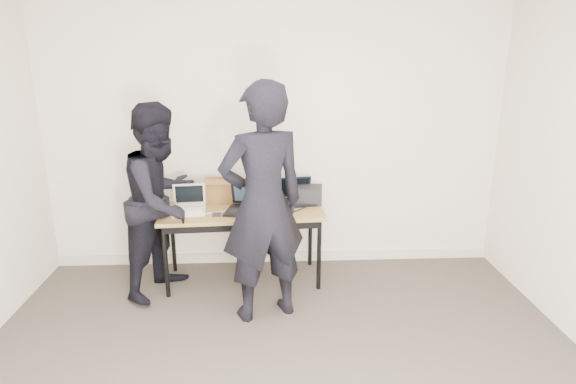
{
  "coord_description": "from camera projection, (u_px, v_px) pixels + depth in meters",
  "views": [
    {
      "loc": [
        -0.1,
        -2.44,
        2.16
      ],
      "look_at": [
        0.1,
        1.6,
        0.95
      ],
      "focal_mm": 30.0,
      "sensor_mm": 36.0,
      "label": 1
    }
  ],
  "objects": [
    {
      "name": "tissue",
      "position": [
        227.0,
        174.0,
        4.61
      ],
      "size": [
        0.14,
        0.11,
        0.08
      ],
      "primitive_type": "ellipsoid",
      "rotation": [
        0.0,
        0.0,
        0.11
      ],
      "color": "white",
      "rests_on": "leather_satchel"
    },
    {
      "name": "equipment_box",
      "position": [
        308.0,
        195.0,
        4.67
      ],
      "size": [
        0.3,
        0.26,
        0.16
      ],
      "primitive_type": "cube",
      "rotation": [
        0.0,
        0.0,
        -0.12
      ],
      "color": "black",
      "rests_on": "desk"
    },
    {
      "name": "baseboard",
      "position": [
        276.0,
        257.0,
        5.08
      ],
      "size": [
        4.5,
        0.03,
        0.1
      ],
      "primitive_type": "cube",
      "color": "beige",
      "rests_on": "ground"
    },
    {
      "name": "laptop_beige",
      "position": [
        189.0,
        206.0,
        4.42
      ],
      "size": [
        0.32,
        0.31,
        0.24
      ],
      "rotation": [
        0.0,
        0.0,
        0.09
      ],
      "color": "beige",
      "rests_on": "desk"
    },
    {
      "name": "person_observer",
      "position": [
        162.0,
        200.0,
        4.26
      ],
      "size": [
        0.96,
        1.05,
        1.73
      ],
      "primitive_type": "imported",
      "rotation": [
        0.0,
        0.0,
        1.1
      ],
      "color": "black",
      "rests_on": "ground"
    },
    {
      "name": "laptop_center",
      "position": [
        248.0,
        204.0,
        4.43
      ],
      "size": [
        0.44,
        0.43,
        0.29
      ],
      "rotation": [
        0.0,
        0.0,
        -0.21
      ],
      "color": "black",
      "rests_on": "desk"
    },
    {
      "name": "cables",
      "position": [
        254.0,
        210.0,
        4.47
      ],
      "size": [
        0.99,
        0.41,
        0.01
      ],
      "rotation": [
        0.0,
        0.0,
        -0.14
      ],
      "color": "silver",
      "rests_on": "desk"
    },
    {
      "name": "laptop_right",
      "position": [
        296.0,
        197.0,
        4.68
      ],
      "size": [
        0.37,
        0.36,
        0.24
      ],
      "rotation": [
        0.0,
        0.0,
        0.16
      ],
      "color": "black",
      "rests_on": "desk"
    },
    {
      "name": "desk",
      "position": [
        242.0,
        216.0,
        4.49
      ],
      "size": [
        1.54,
        0.74,
        0.72
      ],
      "rotation": [
        0.0,
        0.0,
        0.06
      ],
      "color": "olive",
      "rests_on": "ground"
    },
    {
      "name": "power_brick",
      "position": [
        217.0,
        215.0,
        4.3
      ],
      "size": [
        0.08,
        0.05,
        0.03
      ],
      "primitive_type": "cube",
      "rotation": [
        0.0,
        0.0,
        0.07
      ],
      "color": "black",
      "rests_on": "desk"
    },
    {
      "name": "leather_satchel",
      "position": [
        224.0,
        190.0,
        4.65
      ],
      "size": [
        0.37,
        0.2,
        0.25
      ],
      "rotation": [
        0.0,
        0.0,
        0.06
      ],
      "color": "brown",
      "rests_on": "desk"
    },
    {
      "name": "room",
      "position": [
        284.0,
        206.0,
        2.57
      ],
      "size": [
        4.6,
        4.6,
        2.8
      ],
      "color": "#423932",
      "rests_on": "ground"
    },
    {
      "name": "person_typist",
      "position": [
        263.0,
        204.0,
        3.81
      ],
      "size": [
        0.83,
        0.69,
        1.95
      ],
      "primitive_type": "imported",
      "rotation": [
        0.0,
        0.0,
        3.51
      ],
      "color": "black",
      "rests_on": "ground"
    }
  ]
}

